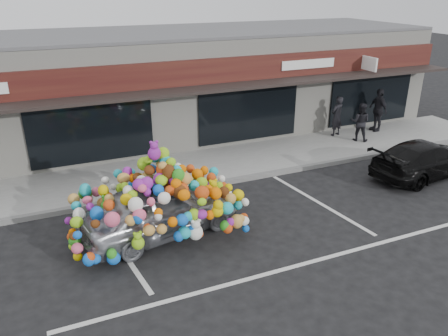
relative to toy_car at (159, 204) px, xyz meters
name	(u,v)px	position (x,y,z in m)	size (l,w,h in m)	color
ground	(237,224)	(2.04, -0.35, -0.87)	(90.00, 90.00, 0.00)	black
shop_building	(154,85)	(2.04, 8.09, 1.29)	(24.00, 7.20, 4.31)	beige
sidewalk	(190,169)	(2.04, 3.65, -0.80)	(26.00, 3.00, 0.15)	gray
kerb	(205,186)	(2.04, 2.15, -0.80)	(26.00, 0.18, 0.16)	slate
parking_stripe_left	(118,245)	(-1.16, -0.15, -0.87)	(0.12, 4.40, 0.01)	silver
parking_stripe_mid	(318,202)	(4.84, -0.15, -0.87)	(0.12, 4.40, 0.01)	silver
lane_line	(349,251)	(4.04, -2.65, -0.87)	(14.00, 0.12, 0.01)	silver
toy_car	(159,204)	(0.00, 0.00, 0.00)	(3.01, 4.71, 2.58)	#9FA7A9
black_sedan	(425,159)	(9.29, 0.16, -0.27)	(4.19, 1.70, 1.22)	black
pedestrian_a	(337,116)	(8.85, 4.52, 0.11)	(0.61, 0.40, 1.67)	black
pedestrian_b	(360,122)	(9.32, 3.61, 0.06)	(0.76, 0.59, 1.56)	black
pedestrian_c	(378,110)	(10.88, 4.39, 0.20)	(0.45, 1.08, 1.84)	#27252B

